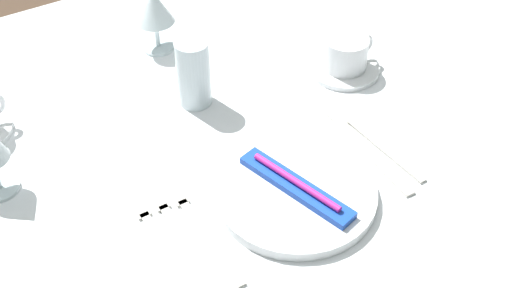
# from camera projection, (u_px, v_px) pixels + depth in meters

# --- Properties ---
(dining_table) EXTENTS (1.80, 1.11, 0.74)m
(dining_table) POSITION_uv_depth(u_px,v_px,m) (217.00, 157.00, 1.24)
(dining_table) COLOR white
(dining_table) RESTS_ON ground
(dinner_plate) EXTENTS (0.26, 0.26, 0.02)m
(dinner_plate) POSITION_uv_depth(u_px,v_px,m) (296.00, 193.00, 1.05)
(dinner_plate) COLOR white
(dinner_plate) RESTS_ON dining_table
(toothbrush_package) EXTENTS (0.09, 0.21, 0.02)m
(toothbrush_package) POSITION_uv_depth(u_px,v_px,m) (296.00, 186.00, 1.04)
(toothbrush_package) COLOR blue
(toothbrush_package) RESTS_ON dinner_plate
(fork_outer) EXTENTS (0.02, 0.22, 0.00)m
(fork_outer) POSITION_uv_depth(u_px,v_px,m) (202.00, 229.00, 1.00)
(fork_outer) COLOR beige
(fork_outer) RESTS_ON dining_table
(fork_inner) EXTENTS (0.02, 0.22, 0.00)m
(fork_inner) POSITION_uv_depth(u_px,v_px,m) (182.00, 235.00, 1.00)
(fork_inner) COLOR beige
(fork_inner) RESTS_ON dining_table
(fork_salad) EXTENTS (0.02, 0.22, 0.00)m
(fork_salad) POSITION_uv_depth(u_px,v_px,m) (163.00, 242.00, 0.99)
(fork_salad) COLOR beige
(fork_salad) RESTS_ON dining_table
(dinner_knife) EXTENTS (0.03, 0.23, 0.00)m
(dinner_knife) POSITION_uv_depth(u_px,v_px,m) (369.00, 153.00, 1.13)
(dinner_knife) COLOR beige
(dinner_knife) RESTS_ON dining_table
(spoon_soup) EXTENTS (0.03, 0.22, 0.01)m
(spoon_soup) POSITION_uv_depth(u_px,v_px,m) (368.00, 136.00, 1.16)
(spoon_soup) COLOR beige
(spoon_soup) RESTS_ON dining_table
(saucer_right) EXTENTS (0.14, 0.14, 0.01)m
(saucer_right) POSITION_uv_depth(u_px,v_px,m) (344.00, 68.00, 1.30)
(saucer_right) COLOR white
(saucer_right) RESTS_ON dining_table
(coffee_cup_right) EXTENTS (0.11, 0.08, 0.06)m
(coffee_cup_right) POSITION_uv_depth(u_px,v_px,m) (346.00, 53.00, 1.27)
(coffee_cup_right) COLOR white
(coffee_cup_right) RESTS_ON saucer_right
(wine_glass_left) EXTENTS (0.08, 0.08, 0.13)m
(wine_glass_left) POSITION_uv_depth(u_px,v_px,m) (154.00, 9.00, 1.30)
(wine_glass_left) COLOR silver
(wine_glass_left) RESTS_ON dining_table
(drink_tumbler) EXTENTS (0.06, 0.06, 0.13)m
(drink_tumbler) POSITION_uv_depth(u_px,v_px,m) (194.00, 77.00, 1.19)
(drink_tumbler) COLOR silver
(drink_tumbler) RESTS_ON dining_table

